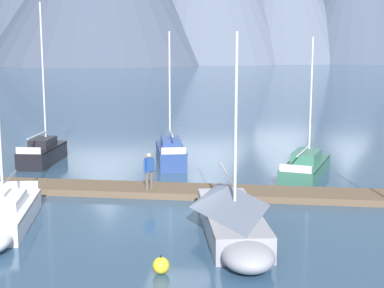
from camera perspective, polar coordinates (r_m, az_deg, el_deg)
name	(u,v)px	position (r m, az deg, el deg)	size (l,w,h in m)	color
ground_plane	(178,221)	(22.39, -1.40, -7.66)	(700.00, 700.00, 0.00)	#2D4C6B
dock	(188,191)	(26.18, -0.40, -4.75)	(23.71, 3.15, 0.30)	brown
sailboat_nearest_berth	(45,151)	(34.46, -14.41, -0.71)	(1.59, 5.50, 9.12)	black
sailboat_second_berth	(3,217)	(22.22, -18.30, -6.95)	(2.83, 6.55, 7.70)	white
sailboat_mid_dock_port	(170,152)	(32.93, -2.18, -0.84)	(2.40, 5.52, 7.51)	navy
sailboat_mid_dock_starboard	(233,214)	(20.57, 4.07, -6.99)	(3.09, 7.92, 7.17)	#93939E
sailboat_far_berth	(307,165)	(30.68, 11.38, -2.06)	(3.32, 6.49, 7.16)	#336B56
person_on_dock	(149,169)	(25.69, -4.30, -2.49)	(0.42, 0.46, 1.69)	brown
mooring_buoy_channel_marker	(161,265)	(17.42, -3.10, -11.98)	(0.51, 0.51, 0.59)	yellow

